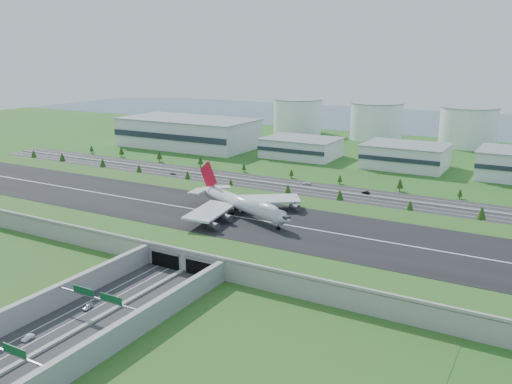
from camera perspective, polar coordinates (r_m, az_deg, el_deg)
The scene contains 21 objects.
ground at distance 256.18m, azimuth -0.93°, elevation -4.54°, with size 1200.00×1200.00×0.00m, color #204C17.
airfield_deck at distance 254.78m, azimuth -0.94°, elevation -3.67°, with size 520.00×100.00×9.20m.
underpass_road at distance 182.92m, azimuth -17.26°, elevation -12.25°, with size 38.80×120.40×8.00m.
sign_gantry_near at distance 184.06m, azimuth -16.34°, elevation -10.78°, with size 38.70×0.70×9.80m.
sign_gantry_far at distance 164.78m, azimuth -25.31°, elevation -14.81°, with size 38.70×0.70×9.80m.
north_expressway at distance 338.06m, azimuth 7.24°, elevation 0.11°, with size 560.00×36.00×0.12m, color #28282B.
tree_row at distance 334.59m, azimuth 7.56°, elevation 0.77°, with size 501.04×48.71×8.48m.
hangar_west at distance 495.67m, azimuth -7.13°, elevation 6.20°, with size 120.00×60.00×25.00m, color silver.
hangar_mid_a at distance 445.11m, azimuth 4.79°, elevation 4.66°, with size 58.00×42.00×15.00m, color silver.
hangar_mid_b at distance 417.31m, azimuth 15.47°, elevation 3.65°, with size 58.00×42.00×17.00m, color silver.
fuel_tank_a at distance 576.43m, azimuth 4.40°, elevation 7.94°, with size 50.00×50.00×35.00m, color white.
fuel_tank_b at distance 546.13m, azimuth 12.56°, elevation 7.27°, with size 50.00×50.00×35.00m, color white.
fuel_tank_c at distance 527.91m, azimuth 21.45°, elevation 6.37°, with size 50.00×50.00×35.00m, color white.
bay_water at distance 704.50m, azimuth 19.37°, elevation 6.94°, with size 1200.00×260.00×0.06m, color #335162.
boeing_747 at distance 256.13m, azimuth -1.48°, elevation -1.21°, with size 67.14×62.12×22.05m.
car_0 at distance 194.18m, azimuth -17.28°, elevation -11.45°, with size 1.81×4.49×1.53m, color silver.
car_1 at distance 181.57m, azimuth -22.88°, elevation -13.93°, with size 1.41×4.06×1.34m, color white.
car_2 at distance 196.13m, azimuth -9.56°, elevation -10.72°, with size 2.24×4.86×1.35m, color #0C103E.
car_4 at distance 384.05m, azimuth -8.72°, elevation 1.92°, with size 1.60×3.98×1.35m, color slate.
car_5 at distance 334.72m, azimuth 11.48°, elevation -0.06°, with size 1.82×5.21×1.72m, color black.
car_7 at distance 352.68m, azimuth 5.36°, elevation 0.92°, with size 2.41×5.93×1.72m, color white.
Camera 1 is at (122.60, -208.64, 84.04)m, focal length 38.00 mm.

